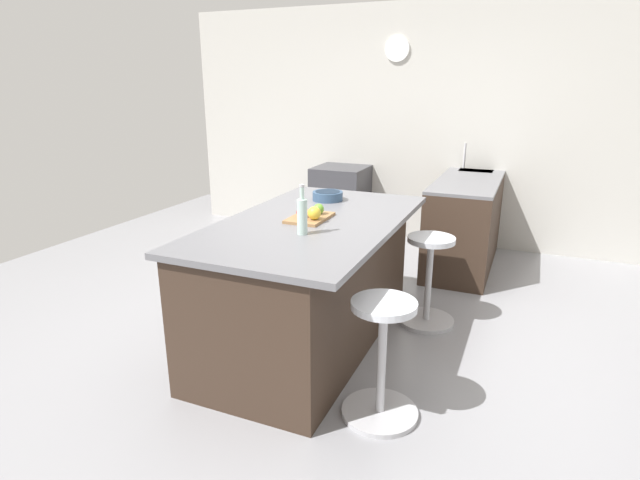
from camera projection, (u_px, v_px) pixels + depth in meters
ground_plane at (325, 327)px, 3.93m from camera, size 7.41×7.41×0.00m
interior_partition_left at (413, 126)px, 5.85m from camera, size 0.15×5.70×2.68m
sink_cabinet at (470, 213)px, 5.53m from camera, size 2.34×0.60×1.18m
oven_range at (341, 203)px, 6.10m from camera, size 0.60×0.61×0.87m
kitchen_island at (308, 281)px, 3.60m from camera, size 2.02×1.13×0.93m
stool_by_window at (428, 283)px, 3.93m from camera, size 0.44×0.44×0.71m
stool_middle at (382, 363)px, 2.81m from camera, size 0.44×0.44×0.71m
cutting_board at (310, 218)px, 3.46m from camera, size 0.36×0.24×0.02m
apple_red at (301, 212)px, 3.42m from camera, size 0.07×0.07×0.07m
apple_green at (319, 209)px, 3.50m from camera, size 0.07×0.07×0.07m
apple_yellow at (314, 213)px, 3.36m from camera, size 0.09×0.09×0.09m
water_bottle at (302, 215)px, 3.09m from camera, size 0.06×0.06×0.31m
fruit_bowl at (328, 195)px, 4.00m from camera, size 0.24×0.24×0.07m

